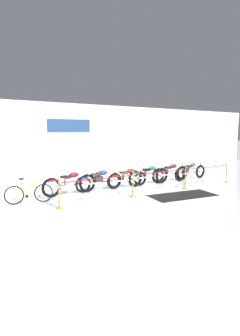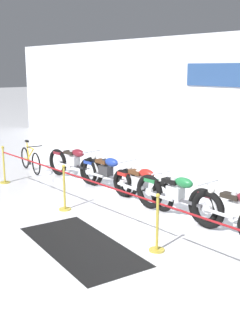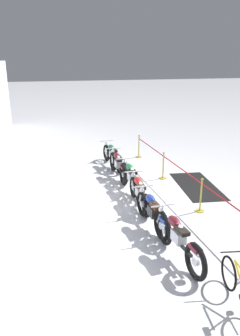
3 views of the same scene
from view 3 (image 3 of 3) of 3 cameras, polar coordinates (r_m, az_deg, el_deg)
ground_plane at (r=10.91m, az=5.50°, el=-4.92°), size 120.00×120.00×0.00m
motorcycle_maroon_0 at (r=7.64m, az=9.92°, el=-11.91°), size 2.40×0.62×0.98m
motorcycle_blue_1 at (r=8.76m, az=5.69°, el=-7.66°), size 2.32×0.62×0.94m
motorcycle_red_2 at (r=10.00m, az=3.41°, el=-4.26°), size 2.13×0.62×0.92m
motorcycle_green_3 at (r=11.08m, az=1.95°, el=-1.80°), size 2.44×0.62×0.97m
motorcycle_maroon_4 at (r=12.40m, az=-0.35°, el=0.43°), size 2.42×0.62×0.97m
motorcycle_green_5 at (r=13.68m, az=-1.31°, el=2.14°), size 2.44×0.62×0.95m
bicycle at (r=6.66m, az=20.23°, el=-19.24°), size 1.68×0.48×0.95m
stanchion_far_left at (r=9.89m, az=13.85°, el=-3.42°), size 8.97×0.28×1.05m
stanchion_mid_left at (r=9.98m, az=13.84°, el=-5.47°), size 0.28×0.28×1.05m
stanchion_mid_right at (r=12.42m, az=7.50°, el=-0.26°), size 0.28×0.28×1.05m
stanchion_far_right at (r=15.06m, az=3.29°, el=3.21°), size 0.28×0.28×1.05m
floor_banner at (r=12.03m, az=13.25°, el=-3.04°), size 2.96×1.64×0.01m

